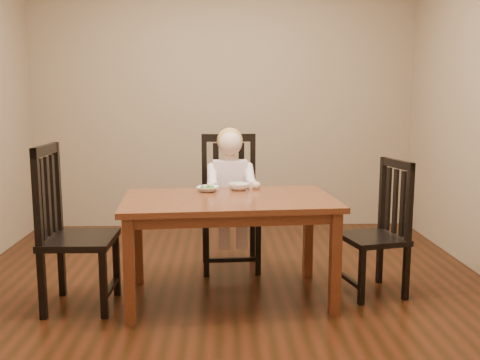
{
  "coord_description": "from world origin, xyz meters",
  "views": [
    {
      "loc": [
        -0.04,
        -3.68,
        1.4
      ],
      "look_at": [
        0.11,
        0.25,
        0.77
      ],
      "focal_mm": 40.0,
      "sensor_mm": 36.0,
      "label": 1
    }
  ],
  "objects_px": {
    "toddler": "(230,186)",
    "bowl_peas": "(208,189)",
    "chair_right": "(379,230)",
    "dining_table": "(229,210)",
    "bowl_veg": "(239,187)",
    "chair_child": "(230,204)",
    "chair_left": "(71,231)"
  },
  "relations": [
    {
      "from": "toddler",
      "to": "bowl_peas",
      "type": "bearing_deg",
      "value": 64.83
    },
    {
      "from": "chair_right",
      "to": "dining_table",
      "type": "bearing_deg",
      "value": 80.33
    },
    {
      "from": "dining_table",
      "to": "bowl_veg",
      "type": "xyz_separation_m",
      "value": [
        0.08,
        0.3,
        0.11
      ]
    },
    {
      "from": "chair_child",
      "to": "bowl_peas",
      "type": "distance_m",
      "value": 0.55
    },
    {
      "from": "chair_child",
      "to": "toddler",
      "type": "relative_size",
      "value": 1.75
    },
    {
      "from": "chair_right",
      "to": "bowl_peas",
      "type": "relative_size",
      "value": 6.23
    },
    {
      "from": "toddler",
      "to": "bowl_veg",
      "type": "relative_size",
      "value": 3.98
    },
    {
      "from": "dining_table",
      "to": "bowl_peas",
      "type": "distance_m",
      "value": 0.3
    },
    {
      "from": "chair_child",
      "to": "toddler",
      "type": "xyz_separation_m",
      "value": [
        0.0,
        -0.05,
        0.16
      ]
    },
    {
      "from": "bowl_peas",
      "to": "bowl_veg",
      "type": "bearing_deg",
      "value": 14.98
    },
    {
      "from": "chair_right",
      "to": "chair_child",
      "type": "bearing_deg",
      "value": 45.02
    },
    {
      "from": "dining_table",
      "to": "bowl_peas",
      "type": "relative_size",
      "value": 9.7
    },
    {
      "from": "bowl_veg",
      "to": "chair_right",
      "type": "bearing_deg",
      "value": -13.28
    },
    {
      "from": "chair_left",
      "to": "chair_right",
      "type": "distance_m",
      "value": 2.11
    },
    {
      "from": "bowl_peas",
      "to": "chair_right",
      "type": "bearing_deg",
      "value": -8.06
    },
    {
      "from": "bowl_peas",
      "to": "bowl_veg",
      "type": "distance_m",
      "value": 0.23
    },
    {
      "from": "chair_child",
      "to": "bowl_veg",
      "type": "xyz_separation_m",
      "value": [
        0.06,
        -0.41,
        0.22
      ]
    },
    {
      "from": "chair_child",
      "to": "dining_table",
      "type": "bearing_deg",
      "value": 85.45
    },
    {
      "from": "chair_right",
      "to": "bowl_peas",
      "type": "xyz_separation_m",
      "value": [
        -1.21,
        0.17,
        0.27
      ]
    },
    {
      "from": "toddler",
      "to": "bowl_peas",
      "type": "height_order",
      "value": "toddler"
    },
    {
      "from": "chair_right",
      "to": "bowl_veg",
      "type": "bearing_deg",
      "value": 63.61
    },
    {
      "from": "dining_table",
      "to": "toddler",
      "type": "height_order",
      "value": "toddler"
    },
    {
      "from": "chair_child",
      "to": "toddler",
      "type": "distance_m",
      "value": 0.17
    },
    {
      "from": "dining_table",
      "to": "chair_right",
      "type": "xyz_separation_m",
      "value": [
        1.06,
        0.06,
        -0.17
      ]
    },
    {
      "from": "chair_child",
      "to": "chair_right",
      "type": "height_order",
      "value": "chair_child"
    },
    {
      "from": "chair_right",
      "to": "bowl_peas",
      "type": "height_order",
      "value": "chair_right"
    },
    {
      "from": "chair_child",
      "to": "bowl_veg",
      "type": "relative_size",
      "value": 6.97
    },
    {
      "from": "dining_table",
      "to": "toddler",
      "type": "xyz_separation_m",
      "value": [
        0.02,
        0.65,
        0.05
      ]
    },
    {
      "from": "chair_child",
      "to": "chair_left",
      "type": "height_order",
      "value": "same"
    },
    {
      "from": "chair_right",
      "to": "chair_left",
      "type": "bearing_deg",
      "value": 81.75
    },
    {
      "from": "chair_child",
      "to": "bowl_peas",
      "type": "relative_size",
      "value": 7.08
    },
    {
      "from": "chair_left",
      "to": "bowl_peas",
      "type": "relative_size",
      "value": 7.08
    }
  ]
}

